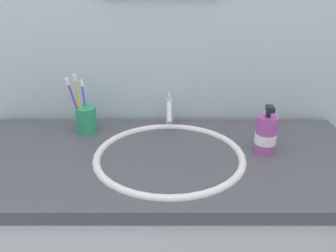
% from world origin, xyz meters
% --- Properties ---
extents(tiled_wall_back, '(2.48, 0.04, 2.40)m').
position_xyz_m(tiled_wall_back, '(0.00, 0.33, 1.20)').
color(tiled_wall_back, silver).
rests_on(tiled_wall_back, ground).
extents(sink_basin, '(0.47, 0.47, 0.11)m').
position_xyz_m(sink_basin, '(0.03, -0.01, 0.83)').
color(sink_basin, white).
rests_on(sink_basin, vanity_counter).
extents(faucet, '(0.02, 0.14, 0.12)m').
position_xyz_m(faucet, '(0.03, 0.22, 0.93)').
color(faucet, silver).
rests_on(faucet, sink_basin).
extents(toothbrush_cup, '(0.07, 0.07, 0.09)m').
position_xyz_m(toothbrush_cup, '(-0.26, 0.18, 0.91)').
color(toothbrush_cup, '#2D9966').
rests_on(toothbrush_cup, vanity_counter).
extents(toothbrush_blue, '(0.03, 0.04, 0.18)m').
position_xyz_m(toothbrush_blue, '(-0.27, 0.20, 0.97)').
color(toothbrush_blue, blue).
rests_on(toothbrush_blue, toothbrush_cup).
extents(toothbrush_yellow, '(0.02, 0.02, 0.21)m').
position_xyz_m(toothbrush_yellow, '(-0.28, 0.16, 0.99)').
color(toothbrush_yellow, yellow).
rests_on(toothbrush_yellow, toothbrush_cup).
extents(toothbrush_purple, '(0.05, 0.03, 0.20)m').
position_xyz_m(toothbrush_purple, '(-0.29, 0.16, 0.98)').
color(toothbrush_purple, purple).
rests_on(toothbrush_purple, toothbrush_cup).
extents(soap_dispenser, '(0.07, 0.07, 0.16)m').
position_xyz_m(soap_dispenser, '(0.33, 0.03, 0.92)').
color(soap_dispenser, '#B24CA5').
rests_on(soap_dispenser, vanity_counter).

